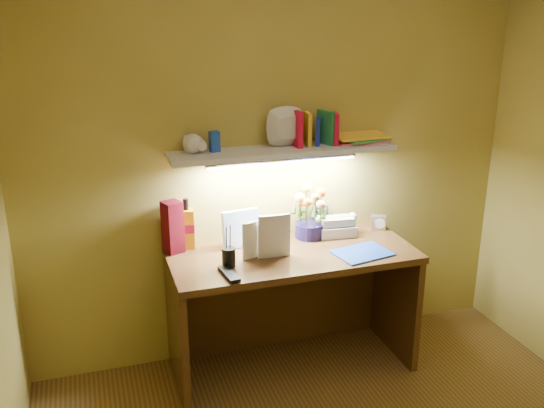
# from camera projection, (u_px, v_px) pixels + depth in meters

# --- Properties ---
(desk) EXTENTS (1.40, 0.60, 0.75)m
(desk) POSITION_uv_depth(u_px,v_px,m) (292.00, 311.00, 3.56)
(desk) COLOR #3D2310
(desk) RESTS_ON ground
(flower_bouquet) EXTENTS (0.24, 0.24, 0.31)m
(flower_bouquet) POSITION_uv_depth(u_px,v_px,m) (310.00, 213.00, 3.61)
(flower_bouquet) COLOR #130E3B
(flower_bouquet) RESTS_ON desk
(telephone) EXTENTS (0.23, 0.18, 0.13)m
(telephone) POSITION_uv_depth(u_px,v_px,m) (336.00, 224.00, 3.67)
(telephone) COLOR beige
(telephone) RESTS_ON desk
(desk_clock) EXTENTS (0.10, 0.08, 0.09)m
(desk_clock) POSITION_uv_depth(u_px,v_px,m) (378.00, 222.00, 3.77)
(desk_clock) COLOR #B8B9BD
(desk_clock) RESTS_ON desk
(whisky_bottle) EXTENTS (0.09, 0.09, 0.30)m
(whisky_bottle) POSITION_uv_depth(u_px,v_px,m) (187.00, 224.00, 3.45)
(whisky_bottle) COLOR #C78108
(whisky_bottle) RESTS_ON desk
(whisky_box) EXTENTS (0.12, 0.12, 0.30)m
(whisky_box) POSITION_uv_depth(u_px,v_px,m) (173.00, 227.00, 3.40)
(whisky_box) COLOR #540612
(whisky_box) RESTS_ON desk
(pen_cup) EXTENTS (0.08, 0.08, 0.18)m
(pen_cup) POSITION_uv_depth(u_px,v_px,m) (228.00, 251.00, 3.23)
(pen_cup) COLOR black
(pen_cup) RESTS_ON desk
(art_card) EXTENTS (0.22, 0.07, 0.22)m
(art_card) POSITION_uv_depth(u_px,v_px,m) (241.00, 228.00, 3.49)
(art_card) COLOR white
(art_card) RESTS_ON desk
(tv_remote) EXTENTS (0.08, 0.20, 0.02)m
(tv_remote) POSITION_uv_depth(u_px,v_px,m) (229.00, 274.00, 3.14)
(tv_remote) COLOR black
(tv_remote) RESTS_ON desk
(blue_folder) EXTENTS (0.34, 0.28, 0.01)m
(blue_folder) POSITION_uv_depth(u_px,v_px,m) (362.00, 253.00, 3.42)
(blue_folder) COLOR #1A46B5
(blue_folder) RESTS_ON desk
(desk_book_a) EXTENTS (0.16, 0.05, 0.22)m
(desk_book_a) POSITION_uv_depth(u_px,v_px,m) (243.00, 242.00, 3.29)
(desk_book_a) COLOR white
(desk_book_a) RESTS_ON desk
(desk_book_b) EXTENTS (0.18, 0.03, 0.25)m
(desk_book_b) POSITION_uv_depth(u_px,v_px,m) (258.00, 238.00, 3.31)
(desk_book_b) COLOR silver
(desk_book_b) RESTS_ON desk
(wall_shelf) EXTENTS (1.30, 0.29, 0.24)m
(wall_shelf) POSITION_uv_depth(u_px,v_px,m) (290.00, 145.00, 3.43)
(wall_shelf) COLOR silver
(wall_shelf) RESTS_ON ground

